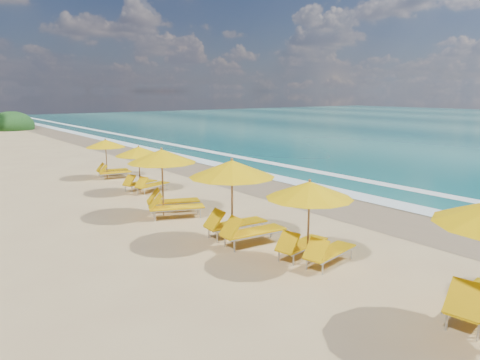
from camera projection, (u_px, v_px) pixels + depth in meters
name	position (u px, v px, depth m)	size (l,w,h in m)	color
ground	(240.00, 212.00, 16.83)	(160.00, 160.00, 0.00)	tan
wet_sand	(316.00, 197.00, 19.19)	(4.00, 160.00, 0.01)	#8F7455
surf_foam	(358.00, 188.00, 20.78)	(4.00, 160.00, 0.01)	white
station_1	(312.00, 216.00, 11.64)	(2.69, 2.57, 2.23)	olive
station_2	(238.00, 195.00, 13.27)	(2.85, 2.67, 2.51)	olive
station_3	(168.00, 177.00, 16.18)	(3.17, 3.13, 2.45)	olive
station_4	(142.00, 166.00, 20.02)	(2.61, 2.54, 2.08)	olive
station_5	(109.00, 156.00, 23.36)	(2.42, 2.31, 2.02)	olive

